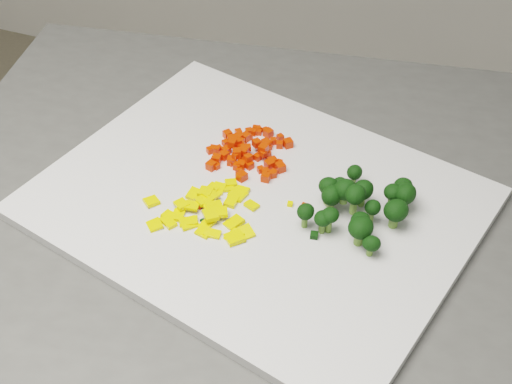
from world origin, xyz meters
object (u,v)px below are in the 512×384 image
(carrot_pile, at_px, (248,145))
(broccoli_pile, at_px, (359,199))
(cutting_board, at_px, (256,202))
(pepper_pile, at_px, (202,206))

(carrot_pile, distance_m, broccoli_pile, 0.18)
(cutting_board, bearing_deg, carrot_pile, 118.09)
(pepper_pile, bearing_deg, cutting_board, 40.83)
(carrot_pile, height_order, broccoli_pile, broccoli_pile)
(pepper_pile, bearing_deg, broccoli_pile, 17.08)
(cutting_board, bearing_deg, pepper_pile, -139.17)
(cutting_board, height_order, carrot_pile, carrot_pile)
(cutting_board, relative_size, carrot_pile, 4.50)
(cutting_board, distance_m, broccoli_pile, 0.13)
(carrot_pile, xyz_separation_m, broccoli_pile, (0.16, -0.06, 0.02))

